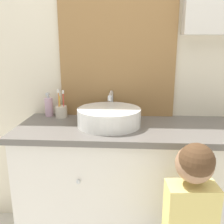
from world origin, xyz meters
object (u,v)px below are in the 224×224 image
child_figure (190,221)px  soap_dispenser (49,107)px  toothbrush_holder (61,111)px  sink_basin (109,116)px

child_figure → soap_dispenser: bearing=142.8°
toothbrush_holder → child_figure: 1.02m
sink_basin → toothbrush_holder: bearing=154.9°
sink_basin → child_figure: 0.70m
toothbrush_holder → soap_dispenser: size_ratio=1.18×
toothbrush_holder → child_figure: (0.74, -0.60, -0.35)m
sink_basin → soap_dispenser: 0.47m
sink_basin → toothbrush_holder: (-0.34, 0.16, -0.01)m
toothbrush_holder → soap_dispenser: toothbrush_holder is taller
child_figure → toothbrush_holder: bearing=140.8°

